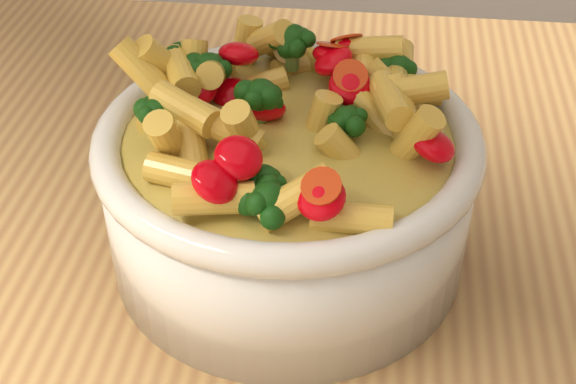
# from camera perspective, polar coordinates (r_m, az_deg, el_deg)

# --- Properties ---
(table) EXTENTS (1.20, 0.80, 0.90)m
(table) POSITION_cam_1_polar(r_m,az_deg,el_deg) (0.60, -7.74, -12.65)
(table) COLOR #B0844B
(table) RESTS_ON ground
(serving_bowl) EXTENTS (0.23, 0.23, 0.10)m
(serving_bowl) POSITION_cam_1_polar(r_m,az_deg,el_deg) (0.50, -0.00, 0.11)
(serving_bowl) COLOR silver
(serving_bowl) RESTS_ON table
(pasta_salad) EXTENTS (0.19, 0.19, 0.04)m
(pasta_salad) POSITION_cam_1_polar(r_m,az_deg,el_deg) (0.47, 0.00, 6.19)
(pasta_salad) COLOR gold
(pasta_salad) RESTS_ON serving_bowl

